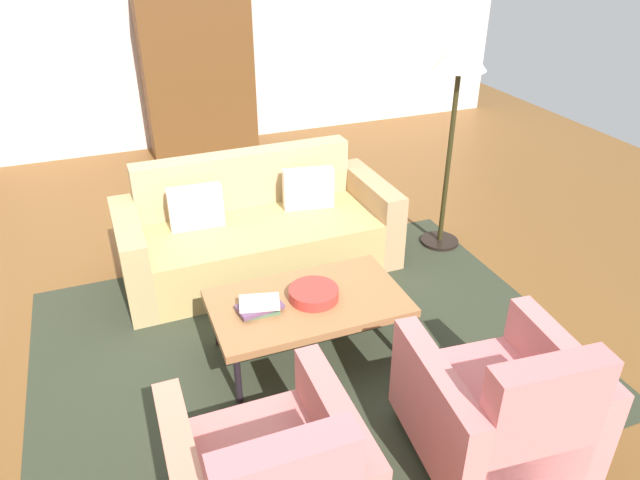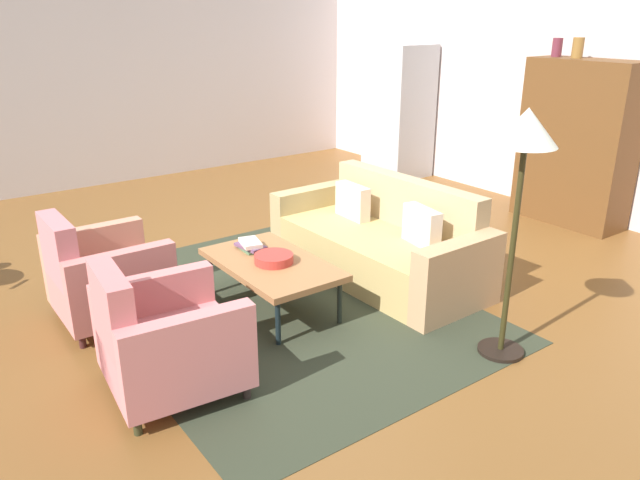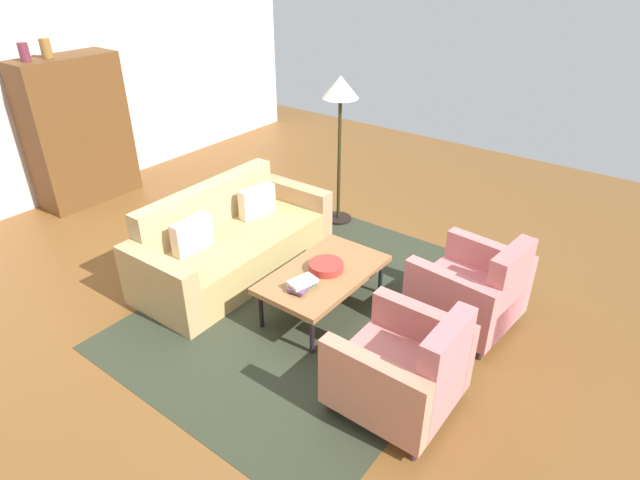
{
  "view_description": "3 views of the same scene",
  "coord_description": "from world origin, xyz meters",
  "px_view_note": "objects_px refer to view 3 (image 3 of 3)",
  "views": [
    {
      "loc": [
        -0.74,
        -3.38,
        2.51
      ],
      "look_at": [
        0.37,
        -0.5,
        0.77
      ],
      "focal_mm": 32.96,
      "sensor_mm": 36.0,
      "label": 1
    },
    {
      "loc": [
        4.12,
        -2.9,
        2.27
      ],
      "look_at": [
        0.46,
        -0.24,
        0.57
      ],
      "focal_mm": 34.31,
      "sensor_mm": 36.0,
      "label": 2
    },
    {
      "loc": [
        -2.88,
        -2.91,
        2.96
      ],
      "look_at": [
        0.31,
        -0.5,
        0.69
      ],
      "focal_mm": 29.57,
      "sensor_mm": 36.0,
      "label": 3
    }
  ],
  "objects_px": {
    "coffee_table": "(324,275)",
    "vase_round": "(46,48)",
    "fruit_bowl": "(326,266)",
    "floor_lamp": "(340,101)",
    "armchair_left": "(406,372)",
    "vase_tall": "(24,52)",
    "book_stack": "(302,284)",
    "armchair_right": "(474,293)",
    "couch": "(230,243)",
    "cabinet": "(78,131)"
  },
  "relations": [
    {
      "from": "couch",
      "to": "floor_lamp",
      "type": "xyz_separation_m",
      "value": [
        1.55,
        -0.25,
        1.16
      ]
    },
    {
      "from": "couch",
      "to": "fruit_bowl",
      "type": "xyz_separation_m",
      "value": [
        0.04,
        -1.19,
        0.16
      ]
    },
    {
      "from": "fruit_bowl",
      "to": "coffee_table",
      "type": "bearing_deg",
      "value": 180.0
    },
    {
      "from": "couch",
      "to": "cabinet",
      "type": "height_order",
      "value": "cabinet"
    },
    {
      "from": "fruit_bowl",
      "to": "book_stack",
      "type": "relative_size",
      "value": 1.09
    },
    {
      "from": "vase_tall",
      "to": "floor_lamp",
      "type": "distance_m",
      "value": 3.52
    },
    {
      "from": "armchair_right",
      "to": "vase_round",
      "type": "height_order",
      "value": "vase_round"
    },
    {
      "from": "coffee_table",
      "to": "armchair_left",
      "type": "height_order",
      "value": "armchair_left"
    },
    {
      "from": "vase_round",
      "to": "floor_lamp",
      "type": "bearing_deg",
      "value": -61.91
    },
    {
      "from": "couch",
      "to": "coffee_table",
      "type": "height_order",
      "value": "couch"
    },
    {
      "from": "armchair_left",
      "to": "fruit_bowl",
      "type": "height_order",
      "value": "armchair_left"
    },
    {
      "from": "armchair_left",
      "to": "fruit_bowl",
      "type": "distance_m",
      "value": 1.33
    },
    {
      "from": "coffee_table",
      "to": "book_stack",
      "type": "distance_m",
      "value": 0.32
    },
    {
      "from": "cabinet",
      "to": "vase_tall",
      "type": "relative_size",
      "value": 9.02
    },
    {
      "from": "armchair_right",
      "to": "cabinet",
      "type": "distance_m",
      "value": 5.13
    },
    {
      "from": "armchair_left",
      "to": "couch",
      "type": "bearing_deg",
      "value": 75.99
    },
    {
      "from": "floor_lamp",
      "to": "armchair_right",
      "type": "bearing_deg",
      "value": -114.45
    },
    {
      "from": "vase_round",
      "to": "armchair_left",
      "type": "bearing_deg",
      "value": -96.36
    },
    {
      "from": "book_stack",
      "to": "floor_lamp",
      "type": "distance_m",
      "value": 2.31
    },
    {
      "from": "fruit_bowl",
      "to": "vase_tall",
      "type": "xyz_separation_m",
      "value": [
        -0.32,
        3.91,
        1.46
      ]
    },
    {
      "from": "couch",
      "to": "armchair_left",
      "type": "bearing_deg",
      "value": 74.65
    },
    {
      "from": "armchair_left",
      "to": "book_stack",
      "type": "relative_size",
      "value": 3.1
    },
    {
      "from": "couch",
      "to": "armchair_left",
      "type": "distance_m",
      "value": 2.43
    },
    {
      "from": "couch",
      "to": "coffee_table",
      "type": "xyz_separation_m",
      "value": [
        0.0,
        -1.19,
        0.09
      ]
    },
    {
      "from": "book_stack",
      "to": "floor_lamp",
      "type": "height_order",
      "value": "floor_lamp"
    },
    {
      "from": "vase_tall",
      "to": "floor_lamp",
      "type": "relative_size",
      "value": 0.12
    },
    {
      "from": "coffee_table",
      "to": "vase_round",
      "type": "distance_m",
      "value": 4.2
    },
    {
      "from": "armchair_right",
      "to": "vase_tall",
      "type": "bearing_deg",
      "value": 105.08
    },
    {
      "from": "vase_round",
      "to": "floor_lamp",
      "type": "height_order",
      "value": "vase_round"
    },
    {
      "from": "floor_lamp",
      "to": "vase_round",
      "type": "bearing_deg",
      "value": 118.09
    },
    {
      "from": "fruit_bowl",
      "to": "vase_round",
      "type": "distance_m",
      "value": 4.17
    },
    {
      "from": "couch",
      "to": "cabinet",
      "type": "xyz_separation_m",
      "value": [
        0.12,
        2.72,
        0.61
      ]
    },
    {
      "from": "coffee_table",
      "to": "book_stack",
      "type": "height_order",
      "value": "book_stack"
    },
    {
      "from": "coffee_table",
      "to": "floor_lamp",
      "type": "xyz_separation_m",
      "value": [
        1.55,
        0.94,
        1.07
      ]
    },
    {
      "from": "armchair_right",
      "to": "cabinet",
      "type": "xyz_separation_m",
      "value": [
        -0.48,
        5.08,
        0.56
      ]
    },
    {
      "from": "armchair_right",
      "to": "vase_round",
      "type": "bearing_deg",
      "value": 102.32
    },
    {
      "from": "vase_tall",
      "to": "book_stack",
      "type": "bearing_deg",
      "value": -90.37
    },
    {
      "from": "book_stack",
      "to": "vase_tall",
      "type": "xyz_separation_m",
      "value": [
        0.03,
        3.92,
        1.45
      ]
    },
    {
      "from": "floor_lamp",
      "to": "cabinet",
      "type": "bearing_deg",
      "value": 115.76
    },
    {
      "from": "coffee_table",
      "to": "fruit_bowl",
      "type": "distance_m",
      "value": 0.08
    },
    {
      "from": "coffee_table",
      "to": "vase_round",
      "type": "bearing_deg",
      "value": 90.51
    },
    {
      "from": "couch",
      "to": "vase_round",
      "type": "xyz_separation_m",
      "value": [
        -0.03,
        2.72,
        1.62
      ]
    },
    {
      "from": "armchair_left",
      "to": "vase_tall",
      "type": "relative_size",
      "value": 4.41
    },
    {
      "from": "vase_round",
      "to": "floor_lamp",
      "type": "xyz_separation_m",
      "value": [
        1.59,
        -2.97,
        -0.46
      ]
    },
    {
      "from": "cabinet",
      "to": "vase_round",
      "type": "bearing_deg",
      "value": -178.19
    },
    {
      "from": "armchair_left",
      "to": "book_stack",
      "type": "bearing_deg",
      "value": 76.18
    },
    {
      "from": "coffee_table",
      "to": "armchair_right",
      "type": "bearing_deg",
      "value": -63.01
    },
    {
      "from": "coffee_table",
      "to": "vase_round",
      "type": "relative_size",
      "value": 5.64
    },
    {
      "from": "armchair_right",
      "to": "cabinet",
      "type": "bearing_deg",
      "value": 100.64
    },
    {
      "from": "fruit_bowl",
      "to": "floor_lamp",
      "type": "xyz_separation_m",
      "value": [
        1.51,
        0.94,
        1.0
      ]
    }
  ]
}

